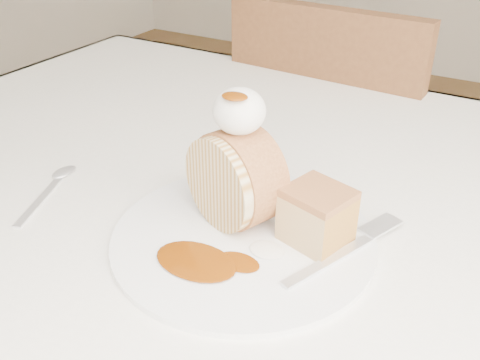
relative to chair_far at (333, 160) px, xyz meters
The scene contains 10 objects.
table 0.56m from the chair_far, 77.27° to the right, with size 1.40×0.90×0.75m.
chair_far is the anchor object (origin of this frame).
plate 0.72m from the chair_far, 78.77° to the right, with size 0.30×0.30×0.01m, color white.
roulade_slice 0.72m from the chair_far, 80.45° to the right, with size 0.11×0.11×0.06m, color beige.
cake_chunk 0.72m from the chair_far, 71.97° to the right, with size 0.07×0.06×0.06m, color #A86B3F.
whipped_cream 0.76m from the chair_far, 80.18° to the right, with size 0.06×0.06×0.05m, color white.
caramel_drizzle 0.78m from the chair_far, 80.13° to the right, with size 0.03×0.02×0.01m, color #682C04.
caramel_pool 0.79m from the chair_far, 81.18° to the right, with size 0.09×0.06×0.00m, color #682C04, non-canonical shape.
fork 0.75m from the chair_far, 70.50° to the right, with size 0.02×0.18×0.00m, color silver.
spoon 0.78m from the chair_far, 100.21° to the right, with size 0.02×0.14×0.00m, color silver.
Camera 1 is at (0.26, -0.37, 1.12)m, focal length 40.00 mm.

